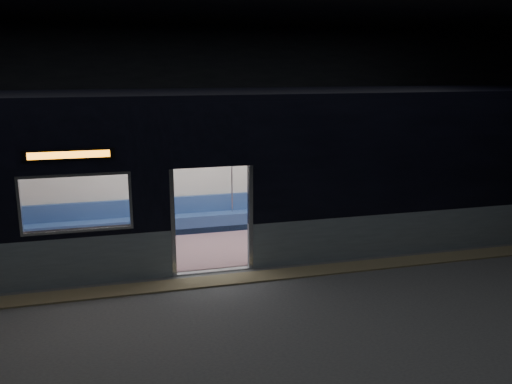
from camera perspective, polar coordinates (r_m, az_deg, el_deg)
name	(u,v)px	position (r m, az deg, el deg)	size (l,w,h in m)	color
station_floor	(224,294)	(9.60, -3.36, -10.62)	(24.00, 14.00, 0.01)	#47494C
station_envelope	(221,78)	(8.78, -3.69, 11.84)	(24.00, 14.00, 5.00)	black
tactile_strip	(218,281)	(10.09, -4.00, -9.29)	(22.80, 0.50, 0.03)	#8C7F59
metro_car	(199,164)	(11.47, -6.06, 2.97)	(18.00, 3.04, 3.35)	#8999A3
passenger	(380,189)	(14.14, 12.96, 0.31)	(0.42, 0.69, 1.36)	black
handbag	(384,196)	(13.97, 13.32, -0.38)	(0.26, 0.22, 0.13)	black
transit_map	(325,164)	(13.68, 7.23, 2.99)	(0.97, 0.03, 0.63)	white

